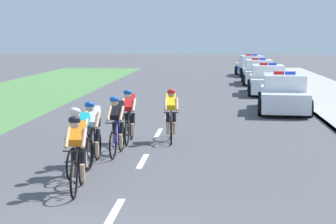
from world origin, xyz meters
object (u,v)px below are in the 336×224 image
object	(u,v)px
cyclist_second	(80,140)
cyclist_third	(93,132)
police_car_second	(268,81)
police_car_third	(258,73)
police_car_furthest	(251,67)
cyclist_sixth	(171,114)
cyclist_fourth	(117,125)
police_car_nearest	(284,94)
cyclist_lead	(77,152)
cyclist_fifth	(129,115)

from	to	relation	value
cyclist_second	cyclist_third	bearing A→B (deg)	87.84
police_car_second	cyclist_second	bearing A→B (deg)	-107.68
police_car_third	police_car_furthest	xyz separation A→B (m)	(0.00, 6.85, 0.00)
police_car_second	police_car_furthest	distance (m)	12.87
cyclist_second	cyclist_third	distance (m)	1.09
cyclist_sixth	police_car_furthest	distance (m)	26.59
cyclist_fourth	cyclist_sixth	world-z (taller)	same
police_car_second	police_car_furthest	size ratio (longest dim) A/B	0.98
police_car_second	police_car_third	size ratio (longest dim) A/B	1.01
police_car_nearest	cyclist_lead	bearing A→B (deg)	-114.05
cyclist_third	cyclist_fifth	world-z (taller)	same
cyclist_fifth	police_car_nearest	world-z (taller)	police_car_nearest
cyclist_second	police_car_third	xyz separation A→B (m)	(5.61, 23.61, -0.11)
police_car_third	police_car_second	bearing A→B (deg)	-90.01
cyclist_fifth	police_car_second	distance (m)	14.64
cyclist_lead	police_car_second	distance (m)	19.56
cyclist_lead	police_car_third	world-z (taller)	police_car_third
cyclist_second	police_car_furthest	bearing A→B (deg)	79.56
cyclist_lead	cyclist_fourth	world-z (taller)	same
police_car_second	police_car_third	world-z (taller)	same
cyclist_fourth	cyclist_third	bearing A→B (deg)	-109.64
police_car_furthest	police_car_third	bearing A→B (deg)	-90.02
cyclist_sixth	police_car_furthest	world-z (taller)	police_car_furthest
police_car_nearest	cyclist_fifth	bearing A→B (deg)	-126.34
cyclist_fourth	police_car_nearest	xyz separation A→B (m)	(5.18, 8.66, -0.11)
cyclist_lead	police_car_second	xyz separation A→B (m)	(5.38, 18.81, -0.11)
cyclist_fifth	police_car_third	xyz separation A→B (m)	(5.12, 19.74, -0.11)
cyclist_lead	police_car_furthest	size ratio (longest dim) A/B	0.38
cyclist_lead	police_car_third	xyz separation A→B (m)	(5.38, 24.83, -0.11)
cyclist_second	cyclist_fifth	distance (m)	3.91
cyclist_second	police_car_nearest	bearing A→B (deg)	62.63
cyclist_fourth	police_car_second	bearing A→B (deg)	71.43
cyclist_lead	police_car_nearest	world-z (taller)	police_car_nearest
cyclist_fifth	police_car_nearest	distance (m)	8.64
police_car_second	police_car_third	distance (m)	6.02
police_car_second	police_car_furthest	xyz separation A→B (m)	(0.00, 12.87, 0.00)
cyclist_fourth	police_car_third	world-z (taller)	police_car_third
cyclist_sixth	cyclist_lead	bearing A→B (deg)	-104.69
cyclist_lead	cyclist_fourth	size ratio (longest dim) A/B	1.00
police_car_third	police_car_furthest	size ratio (longest dim) A/B	0.97
police_car_nearest	cyclist_third	bearing A→B (deg)	-119.74
cyclist_second	cyclist_third	size ratio (longest dim) A/B	1.00
cyclist_lead	police_car_nearest	size ratio (longest dim) A/B	0.38
cyclist_third	cyclist_fifth	xyz separation A→B (m)	(0.45, 2.78, 0.00)
cyclist_fifth	police_car_nearest	bearing A→B (deg)	53.66
cyclist_sixth	cyclist_third	bearing A→B (deg)	-117.48
cyclist_fourth	police_car_furthest	bearing A→B (deg)	79.62
police_car_third	police_car_furthest	bearing A→B (deg)	89.98
cyclist_fifth	police_car_third	distance (m)	20.39
cyclist_third	police_car_third	world-z (taller)	police_car_third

